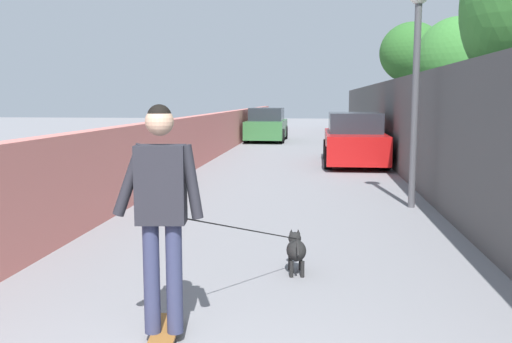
{
  "coord_description": "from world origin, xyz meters",
  "views": [
    {
      "loc": [
        -1.97,
        -0.61,
        1.94
      ],
      "look_at": [
        5.14,
        0.18,
        1.0
      ],
      "focal_mm": 38.67,
      "sensor_mm": 36.0,
      "label": 1
    }
  ],
  "objects_px": {
    "tree_right_distant": "(457,63)",
    "dog": "(295,249)",
    "car_near": "(354,140)",
    "skateboard": "(164,334)",
    "tree_right_far": "(412,54)",
    "car_far": "(267,126)",
    "lamp_post": "(417,54)",
    "person_skateboarder": "(161,201)"
  },
  "relations": [
    {
      "from": "skateboard",
      "to": "tree_right_distant",
      "type": "bearing_deg",
      "value": -23.73
    },
    {
      "from": "lamp_post",
      "to": "dog",
      "type": "xyz_separation_m",
      "value": [
        -4.03,
        1.93,
        -2.44
      ]
    },
    {
      "from": "tree_right_distant",
      "to": "car_far",
      "type": "bearing_deg",
      "value": 29.0
    },
    {
      "from": "tree_right_distant",
      "to": "dog",
      "type": "xyz_separation_m",
      "value": [
        -8.96,
        3.8,
        -2.6
      ]
    },
    {
      "from": "tree_right_far",
      "to": "tree_right_distant",
      "type": "relative_size",
      "value": 1.17
    },
    {
      "from": "person_skateboarder",
      "to": "car_near",
      "type": "height_order",
      "value": "person_skateboarder"
    },
    {
      "from": "tree_right_far",
      "to": "person_skateboarder",
      "type": "bearing_deg",
      "value": 164.76
    },
    {
      "from": "lamp_post",
      "to": "dog",
      "type": "distance_m",
      "value": 5.09
    },
    {
      "from": "lamp_post",
      "to": "car_far",
      "type": "distance_m",
      "value": 16.24
    },
    {
      "from": "tree_right_distant",
      "to": "person_skateboarder",
      "type": "height_order",
      "value": "tree_right_distant"
    },
    {
      "from": "car_far",
      "to": "tree_right_far",
      "type": "bearing_deg",
      "value": -129.15
    },
    {
      "from": "tree_right_distant",
      "to": "dog",
      "type": "relative_size",
      "value": 1.83
    },
    {
      "from": "skateboard",
      "to": "car_far",
      "type": "relative_size",
      "value": 0.19
    },
    {
      "from": "tree_right_distant",
      "to": "skateboard",
      "type": "relative_size",
      "value": 4.96
    },
    {
      "from": "lamp_post",
      "to": "skateboard",
      "type": "xyz_separation_m",
      "value": [
        -5.93,
        2.91,
        -2.65
      ]
    },
    {
      "from": "lamp_post",
      "to": "tree_right_far",
      "type": "bearing_deg",
      "value": -8.75
    },
    {
      "from": "tree_right_far",
      "to": "skateboard",
      "type": "xyz_separation_m",
      "value": [
        -16.86,
        4.59,
        -3.52
      ]
    },
    {
      "from": "dog",
      "to": "car_near",
      "type": "distance_m",
      "value": 10.84
    },
    {
      "from": "tree_right_distant",
      "to": "lamp_post",
      "type": "distance_m",
      "value": 5.28
    },
    {
      "from": "lamp_post",
      "to": "dog",
      "type": "bearing_deg",
      "value": 154.35
    },
    {
      "from": "tree_right_distant",
      "to": "person_skateboarder",
      "type": "xyz_separation_m",
      "value": [
        -10.86,
        4.77,
        -1.72
      ]
    },
    {
      "from": "tree_right_far",
      "to": "car_far",
      "type": "distance_m",
      "value": 7.93
    },
    {
      "from": "skateboard",
      "to": "car_near",
      "type": "bearing_deg",
      "value": -10.36
    },
    {
      "from": "person_skateboarder",
      "to": "car_far",
      "type": "distance_m",
      "value": 21.56
    },
    {
      "from": "lamp_post",
      "to": "person_skateboarder",
      "type": "height_order",
      "value": "lamp_post"
    },
    {
      "from": "lamp_post",
      "to": "dog",
      "type": "height_order",
      "value": "lamp_post"
    },
    {
      "from": "dog",
      "to": "car_far",
      "type": "bearing_deg",
      "value": 6.15
    },
    {
      "from": "tree_right_distant",
      "to": "lamp_post",
      "type": "xyz_separation_m",
      "value": [
        -4.93,
        1.86,
        -0.16
      ]
    },
    {
      "from": "tree_right_far",
      "to": "dog",
      "type": "distance_m",
      "value": 15.74
    },
    {
      "from": "skateboard",
      "to": "car_far",
      "type": "xyz_separation_m",
      "value": [
        21.53,
        1.14,
        0.65
      ]
    },
    {
      "from": "tree_right_far",
      "to": "dog",
      "type": "height_order",
      "value": "tree_right_far"
    },
    {
      "from": "tree_right_far",
      "to": "skateboard",
      "type": "distance_m",
      "value": 17.83
    },
    {
      "from": "tree_right_far",
      "to": "tree_right_distant",
      "type": "distance_m",
      "value": 6.04
    },
    {
      "from": "lamp_post",
      "to": "car_near",
      "type": "distance_m",
      "value": 7.03
    },
    {
      "from": "tree_right_distant",
      "to": "dog",
      "type": "height_order",
      "value": "tree_right_distant"
    },
    {
      "from": "tree_right_far",
      "to": "person_skateboarder",
      "type": "height_order",
      "value": "tree_right_far"
    },
    {
      "from": "tree_right_distant",
      "to": "car_near",
      "type": "height_order",
      "value": "tree_right_distant"
    },
    {
      "from": "car_near",
      "to": "skateboard",
      "type": "bearing_deg",
      "value": 169.64
    },
    {
      "from": "car_near",
      "to": "car_far",
      "type": "bearing_deg",
      "value": 21.23
    },
    {
      "from": "tree_right_far",
      "to": "dog",
      "type": "relative_size",
      "value": 2.14
    },
    {
      "from": "tree_right_distant",
      "to": "lamp_post",
      "type": "relative_size",
      "value": 1.03
    },
    {
      "from": "tree_right_far",
      "to": "car_near",
      "type": "xyz_separation_m",
      "value": [
        -4.22,
        2.28,
        -2.87
      ]
    }
  ]
}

